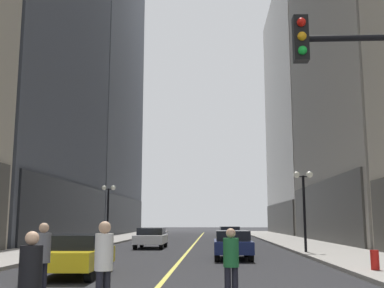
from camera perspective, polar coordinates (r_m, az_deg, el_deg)
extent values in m
plane|color=#262628|center=(40.38, 0.44, -11.87)|extent=(200.00, 200.00, 0.00)
cube|color=#9E9991|center=(41.52, -11.25, -11.52)|extent=(4.50, 78.00, 0.15)
cube|color=#9E9991|center=(40.91, 12.31, -11.52)|extent=(4.50, 78.00, 0.15)
cube|color=#E5D64C|center=(40.38, 0.44, -11.86)|extent=(0.16, 70.00, 0.01)
cube|color=black|center=(41.62, -14.48, -8.06)|extent=(0.50, 22.80, 5.00)
cube|color=slate|center=(70.73, -13.48, 6.51)|extent=(14.65, 26.00, 41.62)
cube|color=#212327|center=(66.43, -8.02, -8.65)|extent=(0.50, 24.70, 4.99)
cube|color=#3A3935|center=(40.85, 15.59, -7.99)|extent=(0.50, 22.80, 5.00)
cube|color=#A8A399|center=(69.10, 16.15, 4.04)|extent=(14.52, 26.00, 34.69)
cube|color=#3A3935|center=(65.95, 10.63, -8.94)|extent=(0.50, 24.70, 4.16)
cube|color=yellow|center=(15.98, -14.08, -13.26)|extent=(1.98, 4.10, 0.55)
cube|color=black|center=(16.15, -13.82, -11.54)|extent=(1.71, 2.31, 0.50)
cylinder|color=black|center=(14.43, -12.37, -14.87)|extent=(0.24, 0.65, 0.64)
cylinder|color=black|center=(14.89, -18.74, -14.42)|extent=(0.24, 0.65, 0.64)
cylinder|color=black|center=(17.20, -10.12, -14.02)|extent=(0.24, 0.65, 0.64)
cylinder|color=black|center=(17.58, -15.54, -13.72)|extent=(0.24, 0.65, 0.64)
cube|color=#141E4C|center=(22.57, 4.95, -12.29)|extent=(1.73, 4.14, 0.55)
cube|color=black|center=(22.34, 4.95, -11.10)|extent=(1.52, 2.32, 0.50)
cylinder|color=black|center=(24.01, 3.00, -12.79)|extent=(0.22, 0.64, 0.64)
cylinder|color=black|center=(24.07, 6.61, -12.73)|extent=(0.22, 0.64, 0.64)
cylinder|color=black|center=(21.12, 3.07, -13.26)|extent=(0.22, 0.64, 0.64)
cylinder|color=black|center=(21.19, 7.18, -13.19)|extent=(0.22, 0.64, 0.64)
cube|color=silver|center=(31.55, -5.00, -11.45)|extent=(1.92, 4.19, 0.55)
cube|color=black|center=(31.74, -4.94, -10.58)|extent=(1.68, 2.35, 0.50)
cylinder|color=black|center=(30.02, -3.77, -12.10)|extent=(0.23, 0.64, 0.64)
cylinder|color=black|center=(30.23, -6.94, -12.03)|extent=(0.23, 0.64, 0.64)
cylinder|color=black|center=(32.93, -3.24, -11.86)|extent=(0.23, 0.64, 0.64)
cylinder|color=black|center=(33.12, -6.13, -11.81)|extent=(0.23, 0.64, 0.64)
cube|color=navy|center=(39.93, 4.56, -11.01)|extent=(1.88, 4.45, 0.55)
cube|color=black|center=(39.70, 4.57, -10.34)|extent=(1.62, 2.51, 0.50)
cylinder|color=black|center=(41.44, 3.37, -11.35)|extent=(0.24, 0.65, 0.64)
cylinder|color=black|center=(41.53, 5.50, -11.32)|extent=(0.24, 0.65, 0.64)
cylinder|color=black|center=(38.36, 3.56, -11.50)|extent=(0.24, 0.65, 0.64)
cylinder|color=black|center=(38.46, 5.87, -11.47)|extent=(0.24, 0.65, 0.64)
cylinder|color=black|center=(7.68, -19.04, -13.86)|extent=(0.47, 0.47, 0.62)
sphere|color=tan|center=(7.65, -18.87, -10.79)|extent=(0.21, 0.21, 0.21)
cylinder|color=silver|center=(9.09, -10.65, -12.79)|extent=(0.48, 0.48, 0.67)
sphere|color=tan|center=(9.07, -10.57, -9.94)|extent=(0.23, 0.23, 0.23)
cylinder|color=black|center=(11.30, -18.13, -15.72)|extent=(0.14, 0.14, 0.83)
cylinder|color=black|center=(11.43, -17.63, -15.67)|extent=(0.14, 0.14, 0.83)
cylinder|color=slate|center=(11.30, -17.68, -11.94)|extent=(0.42, 0.42, 0.66)
sphere|color=tan|center=(11.28, -17.57, -9.70)|extent=(0.23, 0.23, 0.23)
cylinder|color=black|center=(10.54, 5.27, -16.78)|extent=(0.14, 0.14, 0.78)
cylinder|color=black|center=(10.51, 4.38, -16.81)|extent=(0.14, 0.14, 0.78)
cylinder|color=#1E6633|center=(10.46, 4.77, -13.02)|extent=(0.39, 0.39, 0.61)
sphere|color=tan|center=(10.44, 4.74, -10.76)|extent=(0.21, 0.21, 0.21)
cube|color=black|center=(9.42, 13.08, 12.34)|extent=(0.28, 0.24, 0.90)
sphere|color=red|center=(9.40, 13.17, 14.24)|extent=(0.17, 0.17, 0.17)
sphere|color=orange|center=(9.29, 13.23, 12.65)|extent=(0.17, 0.17, 0.17)
sphere|color=green|center=(9.19, 13.30, 11.03)|extent=(0.17, 0.17, 0.17)
cylinder|color=black|center=(36.06, -10.21, -8.68)|extent=(0.14, 0.14, 4.20)
cylinder|color=black|center=(36.14, -10.11, -5.43)|extent=(0.80, 0.06, 0.06)
sphere|color=white|center=(36.22, -10.65, -5.27)|extent=(0.36, 0.36, 0.36)
sphere|color=white|center=(36.07, -9.57, -5.28)|extent=(0.36, 0.36, 0.36)
cylinder|color=black|center=(26.10, 13.53, -8.36)|extent=(0.14, 0.14, 4.20)
cylinder|color=black|center=(26.20, 13.36, -3.88)|extent=(0.80, 0.06, 0.06)
sphere|color=white|center=(26.15, 12.60, -3.68)|extent=(0.36, 0.36, 0.36)
sphere|color=white|center=(26.28, 14.10, -3.65)|extent=(0.36, 0.36, 0.36)
cylinder|color=red|center=(17.27, 21.37, -13.25)|extent=(0.28, 0.28, 0.80)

